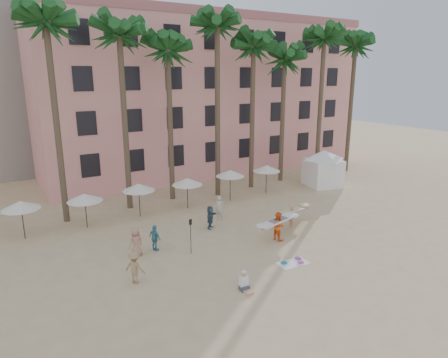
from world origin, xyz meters
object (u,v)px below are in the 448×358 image
object	(u,v)px
pink_hotel	(197,97)
carrier_white	(278,225)
carrier_yellow	(292,214)
cabana	(323,165)

from	to	relation	value
pink_hotel	carrier_white	xyz separation A→B (m)	(-5.70, -22.27, -6.99)
pink_hotel	carrier_yellow	bearing A→B (deg)	-99.19
carrier_yellow	carrier_white	bearing A→B (deg)	-150.45
pink_hotel	carrier_yellow	xyz separation A→B (m)	(-3.39, -20.95, -7.04)
carrier_yellow	carrier_white	size ratio (longest dim) A/B	1.17
carrier_yellow	carrier_white	world-z (taller)	carrier_white
pink_hotel	cabana	distance (m)	16.61
cabana	carrier_white	distance (m)	14.45
cabana	carrier_white	bearing A→B (deg)	-145.98
pink_hotel	cabana	size ratio (longest dim) A/B	6.52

